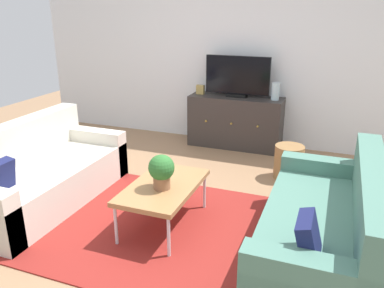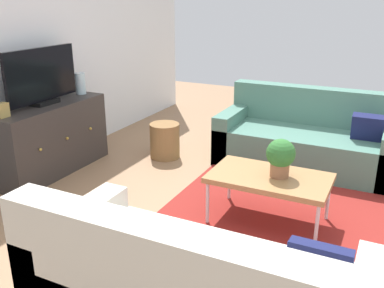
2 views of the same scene
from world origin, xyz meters
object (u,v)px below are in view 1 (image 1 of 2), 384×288
potted_plant (161,170)px  mantel_clock (200,90)px  wicker_basket (289,162)px  coffee_table (163,188)px  couch_left_side (38,176)px  flat_screen_tv (237,77)px  tv_console (235,122)px  couch_right_side (331,230)px  glass_vase (275,91)px

potted_plant → mantel_clock: size_ratio=2.39×
wicker_basket → coffee_table: bearing=-121.7°
mantel_clock → wicker_basket: 1.77m
potted_plant → mantel_clock: (-0.52, 2.43, 0.21)m
couch_left_side → flat_screen_tv: size_ratio=2.05×
tv_console → mantel_clock: (-0.54, 0.00, 0.43)m
couch_right_side → flat_screen_tv: flat_screen_tv is taller
couch_left_side → tv_console: 2.80m
couch_left_side → potted_plant: couch_left_side is taller
couch_left_side → mantel_clock: bearing=68.5°
potted_plant → tv_console: bearing=89.5°
couch_left_side → glass_vase: (2.01, 2.37, 0.58)m
couch_right_side → potted_plant: couch_right_side is taller
couch_right_side → mantel_clock: bearing=129.3°
couch_right_side → glass_vase: glass_vase is taller
flat_screen_tv → wicker_basket: flat_screen_tv is taller
glass_vase → couch_left_side: bearing=-130.2°
tv_console → mantel_clock: bearing=180.0°
couch_right_side → flat_screen_tv: (-1.41, 2.39, 0.74)m
couch_left_side → couch_right_side: bearing=0.0°
flat_screen_tv → mantel_clock: 0.58m
potted_plant → flat_screen_tv: bearing=89.5°
coffee_table → couch_right_side: bearing=-0.5°
couch_right_side → glass_vase: 2.59m
coffee_table → mantel_clock: size_ratio=7.32×
tv_console → glass_vase: size_ratio=5.57×
couch_right_side → coffee_table: size_ratio=1.95×
tv_console → wicker_basket: tv_console is taller
couch_left_side → couch_right_side: (2.88, 0.00, 0.00)m
couch_left_side → flat_screen_tv: 2.91m
couch_left_side → wicker_basket: size_ratio=4.64×
couch_right_side → flat_screen_tv: size_ratio=2.05×
tv_console → mantel_clock: 0.69m
coffee_table → wicker_basket: size_ratio=2.38×
potted_plant → flat_screen_tv: flat_screen_tv is taller
couch_left_side → glass_vase: glass_vase is taller
wicker_basket → mantel_clock: bearing=148.7°
flat_screen_tv → glass_vase: size_ratio=3.83×
couch_left_side → couch_right_side: size_ratio=1.00×
couch_right_side → glass_vase: bearing=110.1°
glass_vase → mantel_clock: (-1.08, 0.00, -0.05)m
coffee_table → flat_screen_tv: flat_screen_tv is taller
coffee_table → wicker_basket: (0.93, 1.50, -0.18)m
couch_right_side → mantel_clock: (-1.94, 2.37, 0.53)m
potted_plant → wicker_basket: size_ratio=0.78×
tv_console → mantel_clock: mantel_clock is taller
tv_console → flat_screen_tv: flat_screen_tv is taller
potted_plant → tv_console: (0.02, 2.43, -0.22)m
flat_screen_tv → mantel_clock: bearing=-177.9°
potted_plant → tv_console: tv_console is taller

